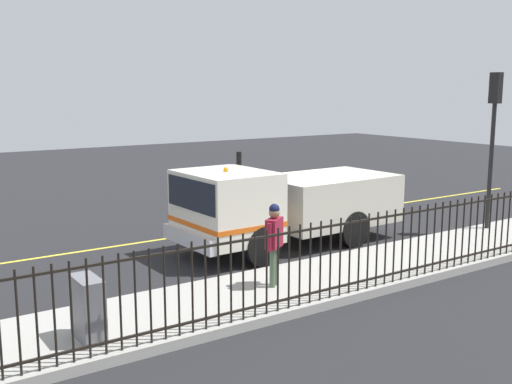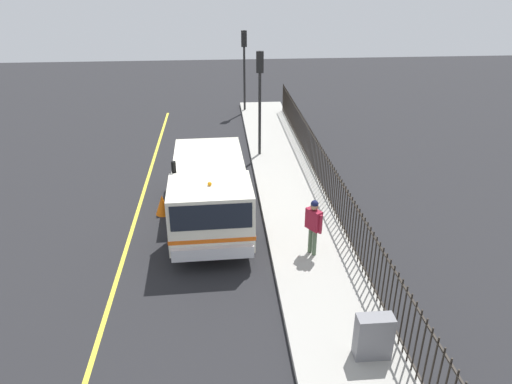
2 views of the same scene
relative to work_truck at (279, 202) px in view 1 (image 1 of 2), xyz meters
name	(u,v)px [view 1 (image 1 of 2)]	position (x,y,z in m)	size (l,w,h in m)	color
ground_plane	(313,240)	(-0.14, 1.30, -1.22)	(59.07, 59.07, 0.00)	#232326
sidewalk_slab	(398,263)	(2.96, 1.30, -1.14)	(2.48, 26.85, 0.17)	#A3A099
lane_marking	(264,224)	(-2.53, 1.30, -1.22)	(0.12, 24.16, 0.01)	yellow
work_truck	(279,202)	(0.00, 0.00, 0.00)	(2.52, 6.33, 2.48)	silver
worker_standing	(274,236)	(2.88, -2.22, -0.01)	(0.44, 0.54, 1.69)	maroon
iron_fence	(438,237)	(4.07, 1.30, -0.27)	(0.04, 22.86, 1.53)	black
traffic_light_near	(494,119)	(2.12, 5.87, 2.05)	(0.31, 0.23, 4.39)	black
utility_cabinet	(88,309)	(3.38, -6.22, -0.54)	(0.76, 0.35, 1.02)	slate
traffic_cone	(270,220)	(-1.64, 0.89, -0.88)	(0.49, 0.49, 0.70)	orange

